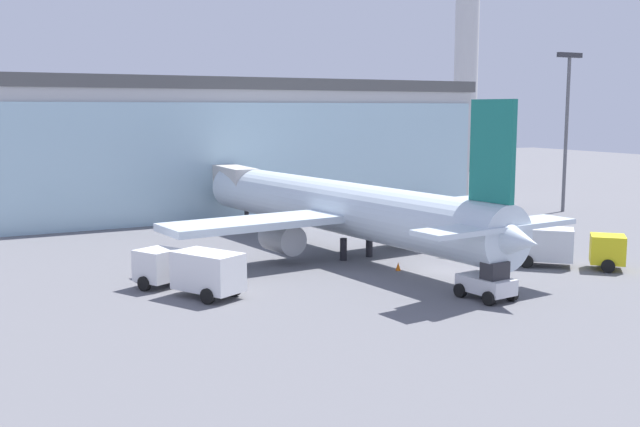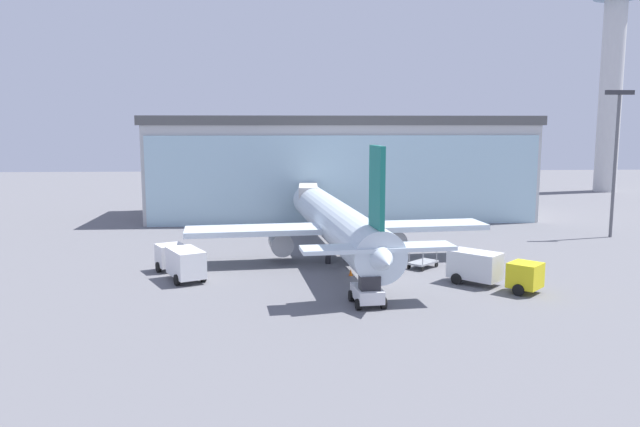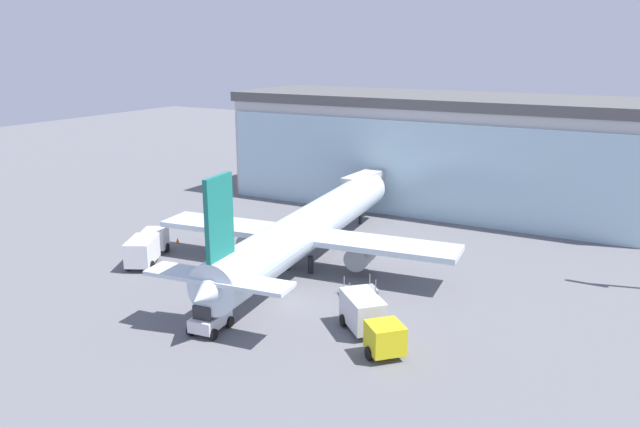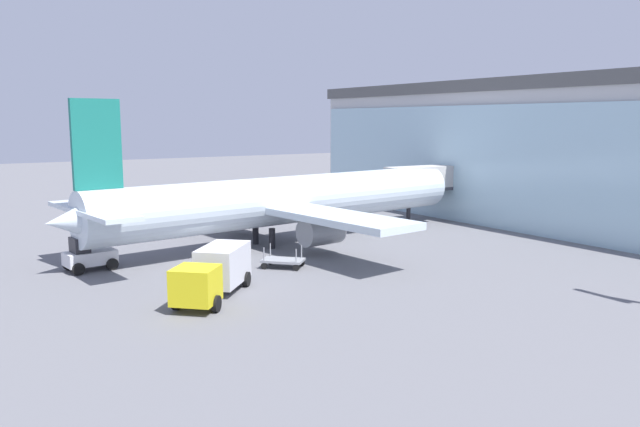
{
  "view_description": "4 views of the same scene",
  "coord_description": "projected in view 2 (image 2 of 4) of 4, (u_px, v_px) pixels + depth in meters",
  "views": [
    {
      "loc": [
        -28.97,
        -39.92,
        10.8
      ],
      "look_at": [
        -3.5,
        9.88,
        2.94
      ],
      "focal_mm": 42.0,
      "sensor_mm": 36.0,
      "label": 1
    },
    {
      "loc": [
        -7.15,
        -50.08,
        12.86
      ],
      "look_at": [
        -4.11,
        8.21,
        4.41
      ],
      "focal_mm": 35.0,
      "sensor_mm": 36.0,
      "label": 2
    },
    {
      "loc": [
        25.33,
        -38.99,
        19.87
      ],
      "look_at": [
        -1.6,
        9.03,
        4.9
      ],
      "focal_mm": 35.0,
      "sensor_mm": 36.0,
      "label": 3
    },
    {
      "loc": [
        41.07,
        -16.36,
        9.93
      ],
      "look_at": [
        0.27,
        10.06,
        2.67
      ],
      "focal_mm": 35.0,
      "sensor_mm": 36.0,
      "label": 4
    }
  ],
  "objects": [
    {
      "name": "jet_bridge",
      "position": [
        308.0,
        194.0,
        78.01
      ],
      "size": [
        2.64,
        12.24,
        5.5
      ],
      "rotation": [
        0.0,
        0.0,
        1.54
      ],
      "color": "beige",
      "rests_on": "ground"
    },
    {
      "name": "fuel_truck",
      "position": [
        491.0,
        269.0,
        49.36
      ],
      "size": [
        6.78,
        6.65,
        2.65
      ],
      "rotation": [
        0.0,
        0.0,
        5.52
      ],
      "color": "yellow",
      "rests_on": "ground"
    },
    {
      "name": "terminal_building",
      "position": [
        339.0,
        166.0,
        86.81
      ],
      "size": [
        52.17,
        17.23,
        13.84
      ],
      "rotation": [
        0.0,
        0.0,
        0.01
      ],
      "color": "#B8B8B8",
      "rests_on": "ground"
    },
    {
      "name": "catering_truck",
      "position": [
        181.0,
        260.0,
        52.29
      ],
      "size": [
        5.32,
        7.49,
        2.65
      ],
      "rotation": [
        0.0,
        0.0,
        2.05
      ],
      "color": "silver",
      "rests_on": "ground"
    },
    {
      "name": "ground",
      "position": [
        375.0,
        280.0,
        51.71
      ],
      "size": [
        240.0,
        240.0,
        0.0
      ],
      "primitive_type": "plane",
      "color": "slate"
    },
    {
      "name": "pushback_tug",
      "position": [
        368.0,
        292.0,
        44.34
      ],
      "size": [
        2.49,
        3.39,
        2.3
      ],
      "rotation": [
        0.0,
        0.0,
        1.69
      ],
      "color": "silver",
      "rests_on": "ground"
    },
    {
      "name": "apron_light_mast",
      "position": [
        616.0,
        150.0,
        69.8
      ],
      "size": [
        3.2,
        0.4,
        16.51
      ],
      "color": "#59595E",
      "rests_on": "ground"
    },
    {
      "name": "airplane",
      "position": [
        336.0,
        223.0,
        59.46
      ],
      "size": [
        28.63,
        37.99,
        11.33
      ],
      "rotation": [
        0.0,
        0.0,
        1.68
      ],
      "color": "silver",
      "rests_on": "ground"
    },
    {
      "name": "safety_cone_wingtip",
      "position": [
        176.0,
        260.0,
        58.11
      ],
      "size": [
        0.36,
        0.36,
        0.55
      ],
      "primitive_type": "cone",
      "color": "orange",
      "rests_on": "ground"
    },
    {
      "name": "control_tower",
      "position": [
        613.0,
        60.0,
        115.89
      ],
      "size": [
        8.48,
        8.48,
        40.14
      ],
      "color": "silver",
      "rests_on": "ground"
    },
    {
      "name": "safety_cone_nose",
      "position": [
        351.0,
        272.0,
        53.13
      ],
      "size": [
        0.36,
        0.36,
        0.55
      ],
      "primitive_type": "cone",
      "color": "orange",
      "rests_on": "ground"
    },
    {
      "name": "baggage_cart",
      "position": [
        423.0,
        262.0,
        55.89
      ],
      "size": [
        3.12,
        3.1,
        1.5
      ],
      "rotation": [
        0.0,
        0.0,
        3.91
      ],
      "color": "gray",
      "rests_on": "ground"
    }
  ]
}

